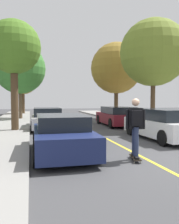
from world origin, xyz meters
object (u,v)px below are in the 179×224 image
street_tree_right_near (116,68)px  parked_car_left_nearest (62,135)px  parked_car_right_nearest (162,124)px  street_tree_right_nearest (153,53)px  street_tree_left_nearest (14,48)px  street_tree_left_far (23,79)px  skateboard (135,157)px  street_tree_left_near (20,68)px  skateboarder (136,124)px  parked_car_left_near (47,118)px  parked_car_right_near (117,116)px

street_tree_right_near → parked_car_left_nearest: bearing=-117.4°
parked_car_right_nearest → street_tree_right_nearest: (1.83, 4.23, 4.10)m
parked_car_left_nearest → parked_car_right_nearest: bearing=21.3°
street_tree_left_nearest → street_tree_left_far: 15.90m
skateboard → street_tree_left_near: bearing=104.2°
parked_car_left_nearest → street_tree_left_near: size_ratio=0.62×
parked_car_left_nearest → street_tree_left_nearest: street_tree_left_nearest is taller
street_tree_left_nearest → skateboarder: 8.95m
parked_car_left_near → parked_car_left_nearest: bearing=-90.0°
street_tree_right_near → skateboarder: bearing=-108.1°
street_tree_left_far → skateboard: bearing=-80.5°
parked_car_left_near → street_tree_right_nearest: bearing=-8.1°
skateboard → street_tree_right_nearest: bearing=58.0°
street_tree_right_nearest → skateboard: 9.95m
parked_car_right_near → street_tree_left_near: bearing=136.7°
skateboard → street_tree_left_far: bearing=99.5°
parked_car_left_near → street_tree_left_nearest: size_ratio=0.75×
parked_car_left_nearest → street_tree_left_far: bearing=94.8°
parked_car_left_near → street_tree_right_near: size_ratio=0.66×
street_tree_left_nearest → skateboard: 9.37m
parked_car_right_near → street_tree_right_near: street_tree_right_near is taller
street_tree_left_far → skateboard: 23.82m
parked_car_left_nearest → street_tree_left_nearest: bearing=107.2°
street_tree_right_nearest → skateboarder: size_ratio=3.88×
skateboarder → street_tree_left_nearest: bearing=117.9°
parked_car_left_near → parked_car_right_nearest: size_ratio=1.01×
street_tree_left_far → skateboarder: street_tree_left_far is taller
parked_car_left_near → skateboard: 8.64m
parked_car_right_near → street_tree_left_nearest: bearing=-165.0°
street_tree_right_near → street_tree_left_near: bearing=172.5°
parked_car_left_near → street_tree_right_nearest: street_tree_right_nearest is taller
parked_car_right_nearest → skateboard: (-2.82, -3.20, -0.60)m
parked_car_left_near → street_tree_right_nearest: size_ratio=0.66×
street_tree_right_near → street_tree_right_nearest: bearing=-90.0°
parked_car_left_nearest → skateboarder: 2.47m
street_tree_left_near → skateboard: size_ratio=7.60×
street_tree_left_near → street_tree_right_nearest: street_tree_right_nearest is taller
parked_car_right_near → street_tree_left_nearest: (-6.68, -1.78, 3.95)m
parked_car_right_near → street_tree_left_far: 16.01m
street_tree_right_near → skateboard: bearing=-108.1°
street_tree_right_near → skateboard: (-4.65, -14.19, -4.57)m
parked_car_left_nearest → parked_car_left_near: bearing=90.0°
parked_car_right_nearest → street_tree_right_near: size_ratio=0.65×
skateboard → skateboarder: size_ratio=0.50×
street_tree_right_nearest → street_tree_right_near: (0.00, 6.76, -0.13)m
parked_car_right_nearest → street_tree_left_near: street_tree_left_near is taller
street_tree_left_nearest → skateboarder: bearing=-62.1°
parked_car_right_near → street_tree_right_nearest: (1.83, -1.59, 4.13)m
parked_car_right_near → skateboarder: 9.50m
parked_car_right_near → street_tree_left_far: (-6.68, 14.11, 3.56)m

